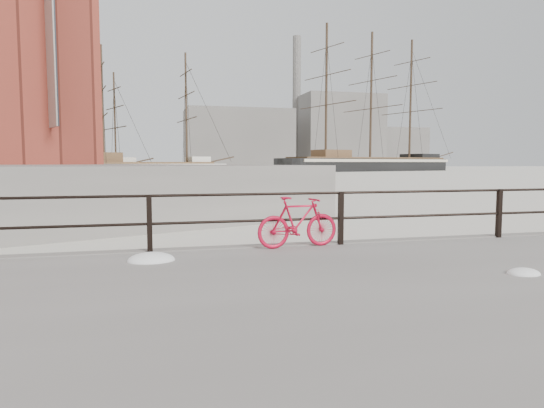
{
  "coord_description": "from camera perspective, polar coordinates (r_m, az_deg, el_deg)",
  "views": [
    {
      "loc": [
        -7.0,
        -8.62,
        1.9
      ],
      "look_at": [
        -4.42,
        1.5,
        1.0
      ],
      "focal_mm": 32.0,
      "sensor_mm": 36.0,
      "label": 1
    }
  ],
  "objects": [
    {
      "name": "industrial_mid",
      "position": [
        165.97,
        7.76,
        8.35
      ],
      "size": [
        26.0,
        20.0,
        24.0
      ],
      "primitive_type": "cube",
      "color": "gray",
      "rests_on": "ground"
    },
    {
      "name": "ground",
      "position": [
        11.26,
        24.5,
        -5.23
      ],
      "size": [
        400.0,
        400.0,
        0.0
      ],
      "primitive_type": "plane",
      "color": "white",
      "rests_on": "ground"
    },
    {
      "name": "industrial_east",
      "position": [
        180.03,
        13.98,
        6.39
      ],
      "size": [
        20.0,
        16.0,
        14.0
      ],
      "primitive_type": "cube",
      "color": "gray",
      "rests_on": "ground"
    },
    {
      "name": "schooner_mid",
      "position": [
        82.76,
        -14.45,
        3.44
      ],
      "size": [
        31.32,
        17.7,
        21.18
      ],
      "primitive_type": null,
      "rotation": [
        0.0,
        0.0,
        0.18
      ],
      "color": "silver",
      "rests_on": "ground"
    },
    {
      "name": "smokestack",
      "position": [
        167.23,
        2.92,
        11.8
      ],
      "size": [
        2.8,
        2.8,
        44.0
      ],
      "primitive_type": "cylinder",
      "color": "gray",
      "rests_on": "ground"
    },
    {
      "name": "schooner_left",
      "position": [
        84.99,
        -21.22,
        3.29
      ],
      "size": [
        25.51,
        18.59,
        17.76
      ],
      "primitive_type": null,
      "rotation": [
        0.0,
        0.0,
        0.39
      ],
      "color": "silver",
      "rests_on": "ground"
    },
    {
      "name": "guardrail",
      "position": [
        11.04,
        25.15,
        -1.0
      ],
      "size": [
        28.0,
        0.1,
        1.0
      ],
      "primitive_type": null,
      "color": "black",
      "rests_on": "promenade"
    },
    {
      "name": "barque_black",
      "position": [
        109.78,
        11.44,
        3.82
      ],
      "size": [
        58.11,
        34.46,
        31.59
      ],
      "primitive_type": null,
      "rotation": [
        0.0,
        0.0,
        0.32
      ],
      "color": "black",
      "rests_on": "ground"
    },
    {
      "name": "bicycle",
      "position": [
        8.82,
        3.07,
        -2.12
      ],
      "size": [
        1.57,
        0.4,
        0.94
      ],
      "primitive_type": "imported",
      "rotation": [
        0.0,
        0.0,
        0.11
      ],
      "color": "red",
      "rests_on": "promenade"
    },
    {
      "name": "industrial_west",
      "position": [
        151.22,
        -4.02,
        7.59
      ],
      "size": [
        32.0,
        18.0,
        18.0
      ],
      "primitive_type": "cube",
      "color": "gray",
      "rests_on": "ground"
    }
  ]
}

